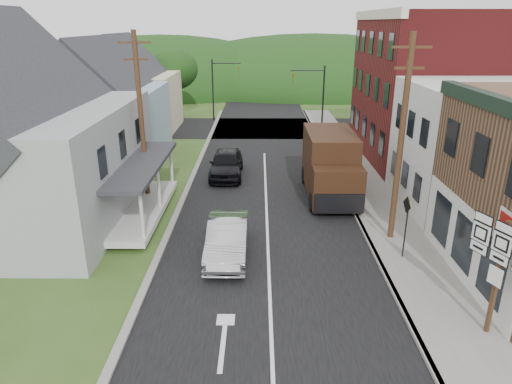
{
  "coord_description": "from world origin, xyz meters",
  "views": [
    {
      "loc": [
        -0.4,
        -15.33,
        9.31
      ],
      "look_at": [
        -0.53,
        3.75,
        2.2
      ],
      "focal_mm": 32.0,
      "sensor_mm": 36.0,
      "label": 1
    }
  ],
  "objects_px": {
    "dark_sedan": "(226,164)",
    "silver_sedan": "(228,239)",
    "route_sign_cluster": "(499,263)",
    "delivery_van": "(331,166)",
    "warning_sign": "(406,218)"
  },
  "relations": [
    {
      "from": "delivery_van",
      "to": "warning_sign",
      "type": "relative_size",
      "value": 2.39
    },
    {
      "from": "warning_sign",
      "to": "silver_sedan",
      "type": "bearing_deg",
      "value": 171.48
    },
    {
      "from": "route_sign_cluster",
      "to": "silver_sedan",
      "type": "bearing_deg",
      "value": 125.97
    },
    {
      "from": "dark_sedan",
      "to": "silver_sedan",
      "type": "bearing_deg",
      "value": -86.06
    },
    {
      "from": "silver_sedan",
      "to": "warning_sign",
      "type": "xyz_separation_m",
      "value": [
        7.28,
        -0.31,
        1.09
      ]
    },
    {
      "from": "route_sign_cluster",
      "to": "delivery_van",
      "type": "bearing_deg",
      "value": 82.01
    },
    {
      "from": "dark_sedan",
      "to": "delivery_van",
      "type": "distance_m",
      "value": 7.1
    },
    {
      "from": "route_sign_cluster",
      "to": "warning_sign",
      "type": "relative_size",
      "value": 1.41
    },
    {
      "from": "dark_sedan",
      "to": "delivery_van",
      "type": "bearing_deg",
      "value": -30.28
    },
    {
      "from": "dark_sedan",
      "to": "warning_sign",
      "type": "xyz_separation_m",
      "value": [
        8.05,
        -10.97,
        1.02
      ]
    },
    {
      "from": "warning_sign",
      "to": "route_sign_cluster",
      "type": "bearing_deg",
      "value": -82.56
    },
    {
      "from": "dark_sedan",
      "to": "delivery_van",
      "type": "relative_size",
      "value": 0.78
    },
    {
      "from": "delivery_van",
      "to": "warning_sign",
      "type": "xyz_separation_m",
      "value": [
        1.97,
        -7.44,
        0.05
      ]
    },
    {
      "from": "delivery_van",
      "to": "route_sign_cluster",
      "type": "relative_size",
      "value": 1.69
    },
    {
      "from": "silver_sedan",
      "to": "delivery_van",
      "type": "xyz_separation_m",
      "value": [
        5.32,
        7.13,
        1.04
      ]
    }
  ]
}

